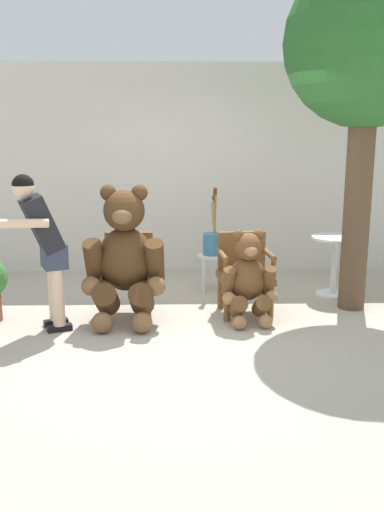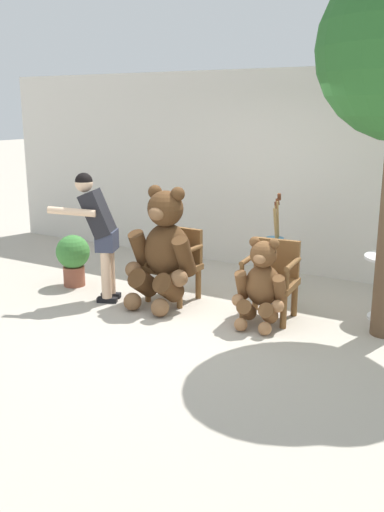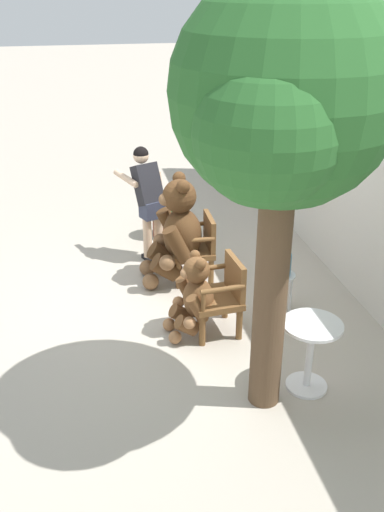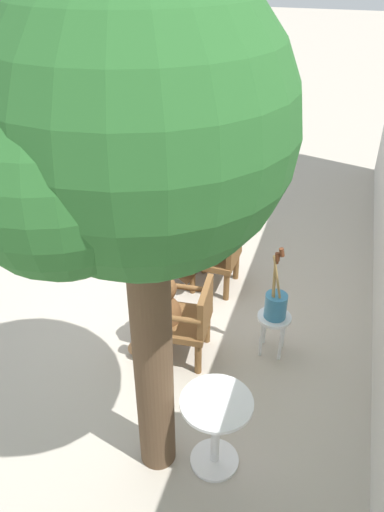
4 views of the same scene
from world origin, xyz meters
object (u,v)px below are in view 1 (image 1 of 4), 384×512
Objects in this scene: white_stool at (212,263)px; patio_tree at (376,50)px; teddy_bear_small at (248,277)px; brush_bucket at (212,241)px; wooden_chair_right at (244,271)px; wooden_chair_left at (128,272)px; round_side_table at (334,259)px; teddy_bear_large at (125,256)px; person_visitor at (43,239)px.

patio_tree reaches higher than white_stool.
patio_tree reaches higher than teddy_bear_small.
teddy_bear_small is 1.15m from brush_bucket.
wooden_chair_left is at bearing 179.99° from wooden_chair_right.
wooden_chair_right is (1.25, -0.00, 0.00)m from wooden_chair_left.
wooden_chair_right reaches higher than round_side_table.
teddy_bear_large is 1.43m from brush_bucket.
teddy_bear_small is at bearing -163.72° from patio_tree.
brush_bucket is at bearing 48.02° from teddy_bear_large.
wooden_chair_right is 0.87m from brush_bucket.
teddy_bear_large is 1.96× the size of round_side_table.
white_stool is at bearing 110.64° from wooden_chair_right.
person_visitor is 1.90× the size of brush_bucket.
brush_bucket is (0.95, 1.06, -0.06)m from teddy_bear_large.
teddy_bear_large is 1.73× the size of brush_bucket.
teddy_bear_small is (1.26, -0.29, 0.01)m from wooden_chair_left.
white_stool is (-0.31, 1.10, -0.12)m from teddy_bear_small.
teddy_bear_small is at bearing -88.04° from wooden_chair_right.
teddy_bear_small is 1.34× the size of round_side_table.
wooden_chair_left is at bearing -139.82° from brush_bucket.
wooden_chair_right is 1.87× the size of white_stool.
white_stool is (0.95, 1.06, -0.34)m from teddy_bear_large.
teddy_bear_large is at bearing -131.83° from white_stool.
wooden_chair_right is 1.30m from teddy_bear_large.
wooden_chair_left is 1.02m from person_visitor.
patio_tree is at bearing 10.13° from person_visitor.
teddy_bear_small is 2.08m from person_visitor.
patio_tree is (2.55, 0.34, 2.04)m from teddy_bear_large.
round_side_table is (2.39, 0.84, -0.24)m from teddy_bear_large.
wooden_chair_left is 1.26m from brush_bucket.
wooden_chair_left and wooden_chair_right have the same top height.
teddy_bear_small is at bearing 6.09° from person_visitor.
teddy_bear_small is at bearing -1.61° from teddy_bear_large.
teddy_bear_small is at bearing -141.99° from round_side_table.
wooden_chair_left is at bearing 89.24° from teddy_bear_large.
person_visitor reaches higher than brush_bucket.
wooden_chair_left is 1.19× the size of round_side_table.
patio_tree reaches higher than brush_bucket.
teddy_bear_large is at bearing -160.54° from round_side_table.
white_stool is at bearing 48.17° from teddy_bear_large.
wooden_chair_left is 1.00× the size of wooden_chair_right.
brush_bucket is (1.71, 1.31, -0.29)m from person_visitor.
wooden_chair_left is at bearing -139.66° from white_stool.
white_stool is at bearing 155.66° from patio_tree.
patio_tree reaches higher than wooden_chair_right.
wooden_chair_left is 2.46m from round_side_table.
patio_tree reaches higher than teddy_bear_large.
teddy_bear_large is 0.39× the size of patio_tree.
teddy_bear_large reaches higher than teddy_bear_small.
wooden_chair_right is 1.28m from round_side_table.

